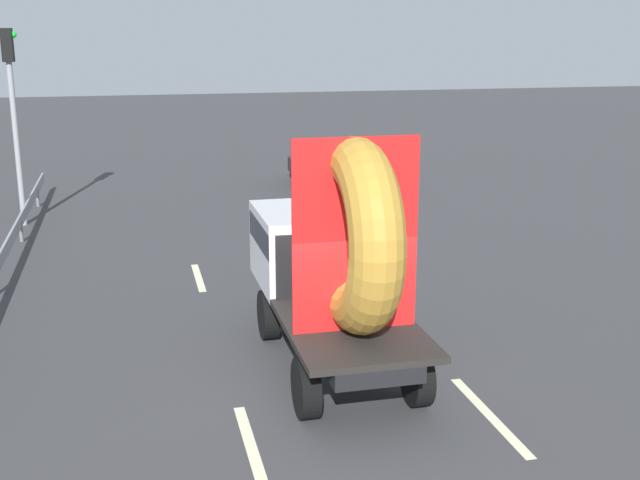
# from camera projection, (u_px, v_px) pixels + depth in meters

# --- Properties ---
(ground_plane) EXTENTS (120.00, 120.00, 0.00)m
(ground_plane) POSITION_uv_depth(u_px,v_px,m) (342.00, 391.00, 12.58)
(ground_plane) COLOR #38383A
(flatbed_truck) EXTENTS (2.02, 5.26, 4.02)m
(flatbed_truck) POSITION_uv_depth(u_px,v_px,m) (332.00, 255.00, 13.18)
(flatbed_truck) COLOR black
(flatbed_truck) RESTS_ON ground_plane
(distant_sedan) EXTENTS (1.75, 4.07, 1.33)m
(distant_sedan) POSITION_uv_depth(u_px,v_px,m) (323.00, 168.00, 28.55)
(distant_sedan) COLOR black
(distant_sedan) RESTS_ON ground_plane
(traffic_light) EXTENTS (0.42, 0.36, 5.51)m
(traffic_light) POSITION_uv_depth(u_px,v_px,m) (13.00, 98.00, 22.32)
(traffic_light) COLOR gray
(traffic_light) RESTS_ON ground_plane
(guardrail) EXTENTS (0.10, 17.95, 0.71)m
(guardrail) POSITION_uv_depth(u_px,v_px,m) (9.00, 243.00, 19.16)
(guardrail) COLOR gray
(guardrail) RESTS_ON ground_plane
(lane_dash_left_near) EXTENTS (0.16, 2.09, 0.01)m
(lane_dash_left_near) POSITION_uv_depth(u_px,v_px,m) (249.00, 441.00, 11.04)
(lane_dash_left_near) COLOR beige
(lane_dash_left_near) RESTS_ON ground_plane
(lane_dash_left_far) EXTENTS (0.16, 2.12, 0.01)m
(lane_dash_left_far) POSITION_uv_depth(u_px,v_px,m) (198.00, 277.00, 18.31)
(lane_dash_left_far) COLOR beige
(lane_dash_left_far) RESTS_ON ground_plane
(lane_dash_right_near) EXTENTS (0.16, 2.57, 0.01)m
(lane_dash_right_near) POSITION_uv_depth(u_px,v_px,m) (489.00, 415.00, 11.79)
(lane_dash_right_near) COLOR beige
(lane_dash_right_near) RESTS_ON ground_plane
(lane_dash_right_far) EXTENTS (0.16, 2.01, 0.01)m
(lane_dash_right_far) POSITION_uv_depth(u_px,v_px,m) (345.00, 264.00, 19.39)
(lane_dash_right_far) COLOR beige
(lane_dash_right_far) RESTS_ON ground_plane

